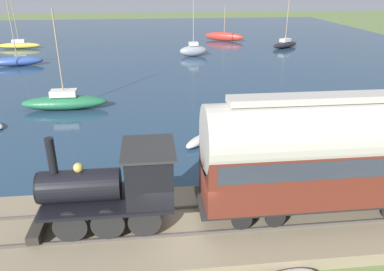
{
  "coord_description": "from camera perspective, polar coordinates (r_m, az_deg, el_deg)",
  "views": [
    {
      "loc": [
        -11.7,
        0.84,
        9.23
      ],
      "look_at": [
        4.44,
        -0.98,
        2.35
      ],
      "focal_mm": 35.0,
      "sensor_mm": 36.0,
      "label": 1
    }
  ],
  "objects": [
    {
      "name": "ground_plane",
      "position": [
        14.92,
        -1.9,
        -15.25
      ],
      "size": [
        200.0,
        200.0,
        0.0
      ],
      "primitive_type": "plane",
      "color": "#607542"
    },
    {
      "name": "harbor_water",
      "position": [
        55.71,
        -5.63,
        13.32
      ],
      "size": [
        80.0,
        80.0,
        0.01
      ],
      "color": "navy",
      "rests_on": "ground"
    },
    {
      "name": "rail_embankment",
      "position": [
        15.02,
        -2.02,
        -13.74
      ],
      "size": [
        5.23,
        56.0,
        0.62
      ],
      "color": "#84755B",
      "rests_on": "ground"
    },
    {
      "name": "steam_locomotive",
      "position": [
        13.89,
        -11.04,
        -7.01
      ],
      "size": [
        2.35,
        5.29,
        3.62
      ],
      "color": "black",
      "rests_on": "rail_embankment"
    },
    {
      "name": "passenger_coach",
      "position": [
        14.98,
        20.57,
        -2.15
      ],
      "size": [
        2.57,
        10.15,
        4.82
      ],
      "color": "black",
      "rests_on": "rail_embankment"
    },
    {
      "name": "sailboat_black",
      "position": [
        56.1,
        13.99,
        13.36
      ],
      "size": [
        4.07,
        4.97,
        6.35
      ],
      "rotation": [
        0.0,
        0.0,
        0.6
      ],
      "color": "black",
      "rests_on": "harbor_water"
    },
    {
      "name": "sailboat_green",
      "position": [
        29.87,
        -18.82,
        4.92
      ],
      "size": [
        1.71,
        6.31,
        7.26
      ],
      "rotation": [
        0.0,
        0.0,
        0.0
      ],
      "color": "#236B42",
      "rests_on": "harbor_water"
    },
    {
      "name": "sailboat_blue",
      "position": [
        47.17,
        -25.04,
        10.26
      ],
      "size": [
        2.34,
        5.61,
        7.99
      ],
      "rotation": [
        0.0,
        0.0,
        0.16
      ],
      "color": "#335199",
      "rests_on": "harbor_water"
    },
    {
      "name": "sailboat_red",
      "position": [
        60.86,
        4.92,
        14.81
      ],
      "size": [
        4.07,
        6.06,
        5.34
      ],
      "rotation": [
        0.0,
        0.0,
        -0.52
      ],
      "color": "#B72D23",
      "rests_on": "harbor_water"
    },
    {
      "name": "sailboat_gray",
      "position": [
        48.38,
        0.22,
        12.88
      ],
      "size": [
        1.9,
        3.71,
        8.81
      ],
      "rotation": [
        0.0,
        0.0,
        0.14
      ],
      "color": "gray",
      "rests_on": "harbor_water"
    },
    {
      "name": "sailboat_yellow",
      "position": [
        59.05,
        -24.84,
        12.43
      ],
      "size": [
        1.17,
        5.71,
        7.66
      ],
      "rotation": [
        0.0,
        0.0,
        -0.01
      ],
      "color": "gold",
      "rests_on": "harbor_water"
    },
    {
      "name": "rowboat_far_out",
      "position": [
        22.66,
        20.12,
        -1.82
      ],
      "size": [
        1.0,
        3.02,
        0.52
      ],
      "rotation": [
        0.0,
        0.0,
        -0.03
      ],
      "color": "silver",
      "rests_on": "harbor_water"
    },
    {
      "name": "rowboat_off_pier",
      "position": [
        22.39,
        1.11,
        -0.74
      ],
      "size": [
        2.44,
        2.23,
        0.44
      ],
      "rotation": [
        0.0,
        0.0,
        0.87
      ],
      "color": "beige",
      "rests_on": "harbor_water"
    }
  ]
}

